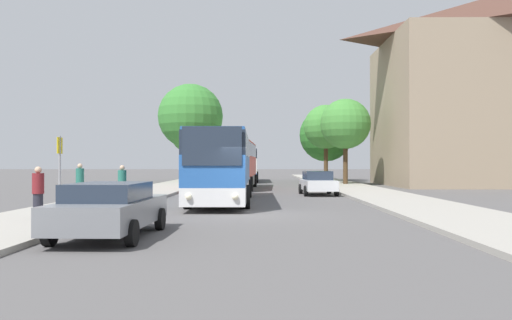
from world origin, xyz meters
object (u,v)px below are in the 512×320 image
at_px(pedestrian_walking_back, 122,184).
at_px(tree_right_mid, 326,135).
at_px(bus_middle, 237,164).
at_px(tree_left_near, 194,129).
at_px(parked_car_left_curb, 110,208).
at_px(tree_right_near, 326,127).
at_px(bus_rear, 245,164).
at_px(pedestrian_waiting_far, 80,182).
at_px(tree_right_far, 345,124).
at_px(tree_left_far, 191,116).
at_px(pedestrian_waiting_near, 38,192).
at_px(bus_stop_sign, 60,165).
at_px(bus_front, 223,166).

height_order(pedestrian_walking_back, tree_right_mid, tree_right_mid).
relative_size(bus_middle, tree_left_near, 1.27).
bearing_deg(parked_car_left_curb, tree_right_mid, 76.46).
relative_size(bus_middle, tree_right_near, 1.43).
relative_size(bus_rear, parked_car_left_curb, 2.59).
relative_size(pedestrian_waiting_far, tree_right_near, 0.24).
bearing_deg(tree_right_near, tree_right_far, -78.51).
distance_m(tree_left_far, tree_right_mid, 14.91).
bearing_deg(pedestrian_waiting_near, bus_middle, -118.75).
bearing_deg(pedestrian_waiting_far, bus_stop_sign, 134.80).
bearing_deg(tree_right_mid, bus_rear, -169.39).
bearing_deg(tree_left_near, pedestrian_waiting_far, -91.95).
height_order(pedestrian_waiting_near, tree_left_near, tree_left_near).
bearing_deg(bus_rear, pedestrian_walking_back, -98.37).
xyz_separation_m(pedestrian_walking_back, tree_right_near, (12.16, 26.34, 4.39)).
distance_m(bus_front, bus_rear, 28.11).
relative_size(bus_rear, pedestrian_walking_back, 7.25).
distance_m(tree_left_near, tree_right_near, 14.74).
xyz_separation_m(bus_stop_sign, tree_right_mid, (14.36, 35.77, 3.12)).
xyz_separation_m(bus_middle, tree_right_far, (9.04, 5.35, 3.40)).
bearing_deg(bus_middle, tree_left_far, 115.85).
relative_size(pedestrian_waiting_near, tree_right_far, 0.23).
height_order(bus_stop_sign, pedestrian_waiting_near, bus_stop_sign).
xyz_separation_m(parked_car_left_curb, pedestrian_walking_back, (-2.15, 8.70, 0.24)).
height_order(tree_right_near, tree_right_far, tree_right_near).
bearing_deg(tree_right_far, tree_left_far, 156.39).
relative_size(bus_middle, pedestrian_walking_back, 6.33).
bearing_deg(tree_right_near, tree_right_mid, 82.58).
relative_size(bus_rear, tree_right_mid, 1.57).
bearing_deg(pedestrian_walking_back, tree_right_mid, 100.25).
distance_m(parked_car_left_curb, pedestrian_waiting_near, 4.41).
bearing_deg(pedestrian_waiting_near, bus_rear, -113.51).
height_order(parked_car_left_curb, pedestrian_waiting_near, pedestrian_waiting_near).
height_order(pedestrian_walking_back, tree_right_far, tree_right_far).
height_order(bus_stop_sign, tree_left_far, tree_left_far).
distance_m(bus_middle, pedestrian_waiting_near, 22.29).
bearing_deg(bus_front, tree_right_near, 70.48).
height_order(bus_front, tree_right_mid, tree_right_mid).
height_order(pedestrian_waiting_near, tree_right_near, tree_right_near).
distance_m(bus_middle, tree_right_mid, 19.04).
xyz_separation_m(parked_car_left_curb, tree_right_mid, (10.82, 41.25, 4.22)).
xyz_separation_m(bus_rear, tree_left_near, (-5.52, 1.51, 3.80)).
bearing_deg(tree_right_far, bus_front, -116.10).
bearing_deg(tree_left_far, bus_front, -78.35).
xyz_separation_m(pedestrian_waiting_far, tree_right_mid, (15.29, 31.19, 3.94)).
bearing_deg(parked_car_left_curb, bus_stop_sign, 124.03).
bearing_deg(bus_middle, bus_rear, 91.46).
height_order(bus_middle, bus_stop_sign, bus_middle).
bearing_deg(tree_right_mid, tree_right_near, -97.42).
height_order(pedestrian_waiting_near, tree_left_far, tree_left_far).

